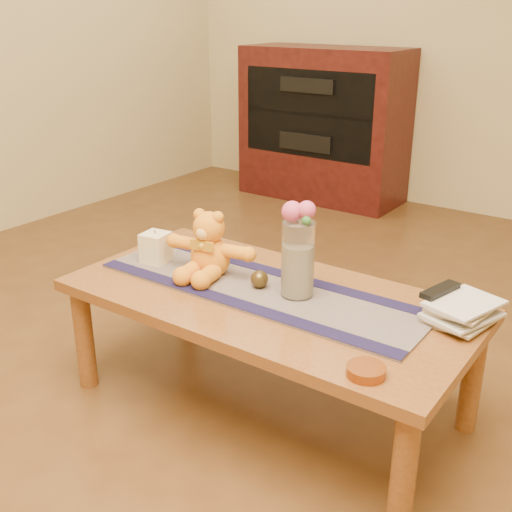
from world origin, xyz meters
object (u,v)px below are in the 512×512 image
Objects in this scene: teddy_bear at (210,244)px; book_bottom at (439,310)px; tv_remote at (440,290)px; bronze_ball at (259,279)px; glass_vase at (298,259)px; amber_dish at (366,371)px; pillar_candle at (156,247)px.

teddy_bear is 1.51× the size of book_bottom.
book_bottom is at bearing 90.00° from tv_remote.
glass_vase is at bearing 9.70° from bronze_ball.
teddy_bear is 2.11× the size of tv_remote.
teddy_bear is at bearing -179.78° from bronze_ball.
book_bottom is (0.80, 0.19, -0.11)m from teddy_bear.
teddy_bear is at bearing -155.61° from book_bottom.
tv_remote is 1.49× the size of amber_dish.
tv_remote is at bearing -93.00° from book_bottom.
book_bottom is 1.39× the size of tv_remote.
glass_vase is 1.17× the size of book_bottom.
bronze_ball is at bearing 4.00° from pillar_candle.
bronze_ball is at bearing -148.80° from tv_remote.
bronze_ball is at bearing 152.66° from amber_dish.
tv_remote is (-0.00, -0.01, 0.07)m from book_bottom.
glass_vase is (0.60, 0.06, 0.07)m from pillar_candle.
tv_remote is at bearing 19.19° from glass_vase.
teddy_bear is at bearing 159.76° from amber_dish.
glass_vase is 1.62× the size of tv_remote.
teddy_bear reaches higher than pillar_candle.
teddy_bear is 0.36m from glass_vase.
bronze_ball is 0.28× the size of book_bottom.
bronze_ball is 0.39× the size of tv_remote.
amber_dish is (-0.03, -0.46, -0.07)m from tv_remote.
amber_dish is at bearing -36.91° from glass_vase.
glass_vase is (0.36, 0.02, 0.02)m from teddy_bear.
tv_remote is (0.44, 0.15, -0.05)m from glass_vase.
amber_dish reaches higher than book_bottom.
book_bottom is at bearing 4.07° from teddy_bear.
bronze_ball is (0.46, 0.03, -0.03)m from pillar_candle.
pillar_candle is at bearing -156.94° from book_bottom.
amber_dish is at bearing -82.41° from book_bottom.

